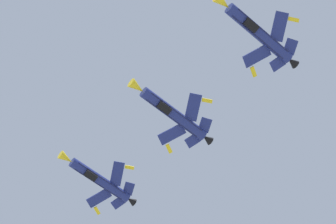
# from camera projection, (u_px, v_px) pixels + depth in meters

# --- Properties ---
(fighter_jet_lead) EXTENTS (15.94, 10.08, 4.92)m
(fighter_jet_lead) POSITION_uv_depth(u_px,v_px,m) (258.00, 33.00, 81.42)
(fighter_jet_lead) COLOR navy
(fighter_jet_left_wing) EXTENTS (15.94, 10.23, 4.73)m
(fighter_jet_left_wing) POSITION_uv_depth(u_px,v_px,m) (172.00, 113.00, 86.39)
(fighter_jet_left_wing) COLOR navy
(fighter_jet_right_wing) EXTENTS (15.94, 10.00, 5.00)m
(fighter_jet_right_wing) POSITION_uv_depth(u_px,v_px,m) (99.00, 180.00, 98.14)
(fighter_jet_right_wing) COLOR navy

